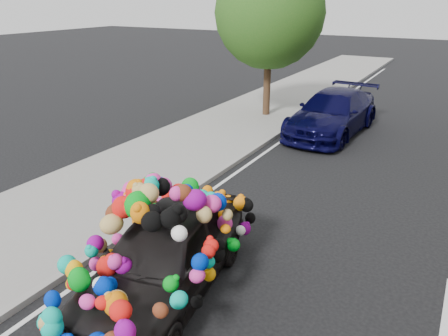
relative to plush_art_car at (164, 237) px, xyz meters
The scene contains 7 objects.
ground 2.06m from the plush_art_car, 71.63° to the left, with size 100.00×100.00×0.00m, color black.
sidewalk 4.22m from the plush_art_car, 155.78° to the left, with size 4.00×60.00×0.12m, color gray.
kerb 2.64m from the plush_art_car, 136.79° to the left, with size 0.15×60.00×0.13m, color gray.
lane_markings 4.60m from the plush_art_car, 22.03° to the left, with size 6.00×50.00×0.01m, color silver, non-canonical shape.
tree_near_sidewalk 12.02m from the plush_art_car, 106.16° to the left, with size 4.20×4.20×6.13m.
plush_art_car is the anchor object (origin of this frame).
navy_sedan 10.27m from the plush_art_car, 91.40° to the left, with size 2.11×5.18×1.50m, color black.
Camera 1 is at (3.27, -6.50, 4.63)m, focal length 35.00 mm.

